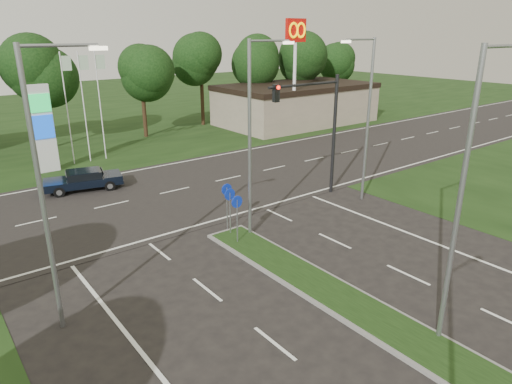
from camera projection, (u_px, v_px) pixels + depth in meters
verge_far at (34, 120)px, 50.70m from camera, size 160.00×50.00×0.02m
cross_road at (160, 194)px, 27.55m from camera, size 160.00×12.00×0.02m
median_kerb at (488, 384)px, 12.59m from camera, size 2.00×26.00×0.12m
commercial_building at (296, 104)px, 48.52m from camera, size 16.00×9.00×4.00m
streetlight_median_near at (465, 187)px, 12.99m from camera, size 2.53×0.22×9.00m
streetlight_median_far at (253, 130)px, 20.46m from camera, size 2.53×0.22×9.00m
streetlight_left_far at (46, 180)px, 13.61m from camera, size 2.53×0.22×9.00m
streetlight_right_far at (366, 113)px, 24.95m from camera, size 2.53×0.22×9.00m
traffic_signal at (319, 119)px, 25.66m from camera, size 5.10×0.42×7.00m
median_signs at (231, 203)px, 21.30m from camera, size 1.16×1.76×2.38m
gas_pylon at (46, 126)px, 31.06m from camera, size 5.80×1.26×8.00m
mcdonalds_sign at (296, 47)px, 41.22m from camera, size 2.20×0.47×10.40m
treeline_far at (67, 63)px, 37.24m from camera, size 6.00×6.00×9.90m
navy_sedan at (83, 180)px, 28.07m from camera, size 4.82×2.83×1.24m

